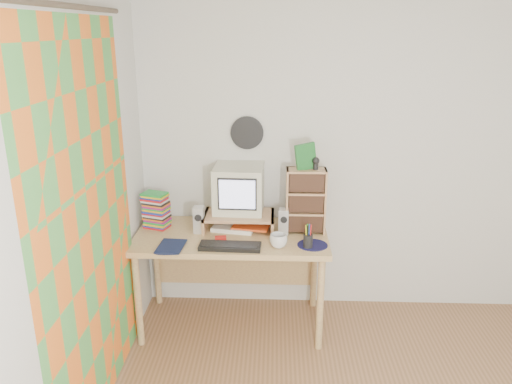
# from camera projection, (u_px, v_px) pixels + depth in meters

# --- Properties ---
(back_wall) EXTENTS (3.50, 0.00, 3.50)m
(back_wall) POSITION_uv_depth(u_px,v_px,m) (369.00, 157.00, 3.80)
(back_wall) COLOR silver
(back_wall) RESTS_ON floor
(left_wall) EXTENTS (0.00, 3.50, 3.50)m
(left_wall) POSITION_uv_depth(u_px,v_px,m) (40.00, 249.00, 2.20)
(left_wall) COLOR silver
(left_wall) RESTS_ON floor
(curtain) EXTENTS (0.00, 2.20, 2.20)m
(curtain) POSITION_uv_depth(u_px,v_px,m) (90.00, 229.00, 2.69)
(curtain) COLOR orange
(curtain) RESTS_ON left_wall
(wall_disc) EXTENTS (0.25, 0.02, 0.25)m
(wall_disc) POSITION_uv_depth(u_px,v_px,m) (247.00, 133.00, 3.76)
(wall_disc) COLOR black
(wall_disc) RESTS_ON back_wall
(desk) EXTENTS (1.40, 0.70, 0.75)m
(desk) POSITION_uv_depth(u_px,v_px,m) (232.00, 247.00, 3.74)
(desk) COLOR #D4BC72
(desk) RESTS_ON floor
(monitor_riser) EXTENTS (0.52, 0.30, 0.12)m
(monitor_riser) POSITION_uv_depth(u_px,v_px,m) (239.00, 217.00, 3.71)
(monitor_riser) COLOR tan
(monitor_riser) RESTS_ON desk
(crt_monitor) EXTENTS (0.38, 0.38, 0.34)m
(crt_monitor) POSITION_uv_depth(u_px,v_px,m) (239.00, 190.00, 3.69)
(crt_monitor) COLOR beige
(crt_monitor) RESTS_ON monitor_riser
(speaker_left) EXTENTS (0.08, 0.08, 0.20)m
(speaker_left) POSITION_uv_depth(u_px,v_px,m) (199.00, 220.00, 3.64)
(speaker_left) COLOR silver
(speaker_left) RESTS_ON desk
(speaker_right) EXTENTS (0.08, 0.08, 0.19)m
(speaker_right) POSITION_uv_depth(u_px,v_px,m) (284.00, 221.00, 3.62)
(speaker_right) COLOR silver
(speaker_right) RESTS_ON desk
(keyboard) EXTENTS (0.43, 0.16, 0.03)m
(keyboard) POSITION_uv_depth(u_px,v_px,m) (230.00, 246.00, 3.40)
(keyboard) COLOR black
(keyboard) RESTS_ON desk
(dvd_stack) EXTENTS (0.20, 0.17, 0.25)m
(dvd_stack) POSITION_uv_depth(u_px,v_px,m) (156.00, 212.00, 3.73)
(dvd_stack) COLOR brown
(dvd_stack) RESTS_ON desk
(cd_rack) EXTENTS (0.29, 0.15, 0.48)m
(cd_rack) POSITION_uv_depth(u_px,v_px,m) (306.00, 201.00, 3.62)
(cd_rack) COLOR tan
(cd_rack) RESTS_ON desk
(mug) EXTENTS (0.15, 0.15, 0.10)m
(mug) POSITION_uv_depth(u_px,v_px,m) (279.00, 241.00, 3.41)
(mug) COLOR silver
(mug) RESTS_ON desk
(diary) EXTENTS (0.22, 0.17, 0.04)m
(diary) POSITION_uv_depth(u_px,v_px,m) (159.00, 245.00, 3.41)
(diary) COLOR #0F1839
(diary) RESTS_ON desk
(mousepad) EXTENTS (0.27, 0.27, 0.00)m
(mousepad) POSITION_uv_depth(u_px,v_px,m) (312.00, 245.00, 3.45)
(mousepad) COLOR #111138
(mousepad) RESTS_ON desk
(pen_cup) EXTENTS (0.07, 0.07, 0.13)m
(pen_cup) POSITION_uv_depth(u_px,v_px,m) (308.00, 239.00, 3.40)
(pen_cup) COLOR black
(pen_cup) RESTS_ON desk
(papers) EXTENTS (0.34, 0.28, 0.04)m
(papers) POSITION_uv_depth(u_px,v_px,m) (241.00, 226.00, 3.74)
(papers) COLOR white
(papers) RESTS_ON desk
(red_box) EXTENTS (0.09, 0.06, 0.04)m
(red_box) POSITION_uv_depth(u_px,v_px,m) (221.00, 239.00, 3.50)
(red_box) COLOR red
(red_box) RESTS_ON desk
(game_box) EXTENTS (0.15, 0.08, 0.19)m
(game_box) POSITION_uv_depth(u_px,v_px,m) (306.00, 157.00, 3.51)
(game_box) COLOR #1C6327
(game_box) RESTS_ON cd_rack
(webcam) EXTENTS (0.06, 0.06, 0.09)m
(webcam) POSITION_uv_depth(u_px,v_px,m) (316.00, 163.00, 3.52)
(webcam) COLOR black
(webcam) RESTS_ON cd_rack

